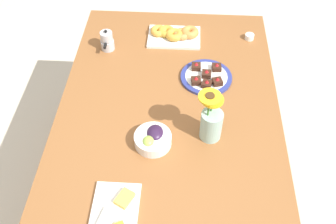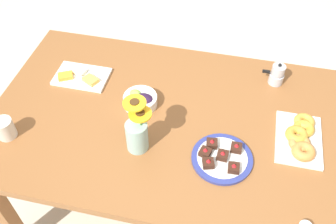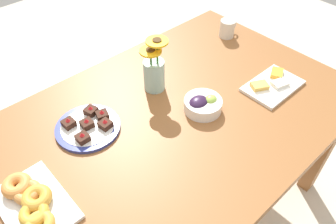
# 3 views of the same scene
# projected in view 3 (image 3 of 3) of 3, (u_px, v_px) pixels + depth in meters

# --- Properties ---
(ground_plane) EXTENTS (6.00, 6.00, 0.00)m
(ground_plane) POSITION_uv_depth(u_px,v_px,m) (168.00, 212.00, 1.82)
(ground_plane) COLOR beige
(dining_table) EXTENTS (1.60, 1.00, 0.74)m
(dining_table) POSITION_uv_depth(u_px,v_px,m) (168.00, 133.00, 1.36)
(dining_table) COLOR brown
(dining_table) RESTS_ON ground_plane
(coffee_mug) EXTENTS (0.11, 0.08, 0.09)m
(coffee_mug) POSITION_uv_depth(u_px,v_px,m) (227.00, 28.00, 1.71)
(coffee_mug) COLOR beige
(coffee_mug) RESTS_ON dining_table
(grape_bowl) EXTENTS (0.15, 0.15, 0.07)m
(grape_bowl) POSITION_uv_depth(u_px,v_px,m) (203.00, 104.00, 1.32)
(grape_bowl) COLOR white
(grape_bowl) RESTS_ON dining_table
(cheese_platter) EXTENTS (0.26, 0.17, 0.03)m
(cheese_platter) POSITION_uv_depth(u_px,v_px,m) (272.00, 85.00, 1.44)
(cheese_platter) COLOR white
(cheese_platter) RESTS_ON dining_table
(croissant_platter) EXTENTS (0.19, 0.29, 0.05)m
(croissant_platter) POSITION_uv_depth(u_px,v_px,m) (32.00, 202.00, 1.01)
(croissant_platter) COLOR white
(croissant_platter) RESTS_ON dining_table
(dessert_plate) EXTENTS (0.25, 0.25, 0.05)m
(dessert_plate) POSITION_uv_depth(u_px,v_px,m) (88.00, 126.00, 1.26)
(dessert_plate) COLOR navy
(dessert_plate) RESTS_ON dining_table
(flower_vase) EXTENTS (0.11, 0.11, 0.25)m
(flower_vase) POSITION_uv_depth(u_px,v_px,m) (154.00, 72.00, 1.38)
(flower_vase) COLOR #99C1B7
(flower_vase) RESTS_ON dining_table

